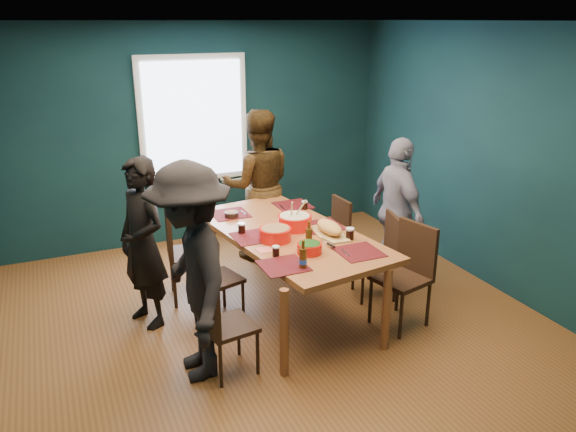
# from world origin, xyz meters

# --- Properties ---
(room) EXTENTS (5.01, 5.01, 2.71)m
(room) POSITION_xyz_m (0.00, 0.27, 1.37)
(room) COLOR brown
(room) RESTS_ON ground
(dining_table) EXTENTS (1.38, 2.28, 0.82)m
(dining_table) POSITION_xyz_m (0.29, 0.23, 0.74)
(dining_table) COLOR #97582D
(dining_table) RESTS_ON floor
(chair_left_far) EXTENTS (0.51, 0.51, 0.99)m
(chair_left_far) POSITION_xyz_m (-0.60, 0.87, 0.58)
(chair_left_far) COLOR black
(chair_left_far) RESTS_ON floor
(chair_left_mid) EXTENTS (0.47, 0.47, 0.85)m
(chair_left_mid) POSITION_xyz_m (-0.47, 0.29, 0.50)
(chair_left_mid) COLOR black
(chair_left_mid) RESTS_ON floor
(chair_left_near) EXTENTS (0.43, 0.43, 0.84)m
(chair_left_near) POSITION_xyz_m (-0.64, -0.54, 0.49)
(chair_left_near) COLOR black
(chair_left_near) RESTS_ON floor
(chair_right_far) EXTENTS (0.39, 0.39, 0.84)m
(chair_right_far) POSITION_xyz_m (1.13, 0.87, 0.49)
(chair_right_far) COLOR black
(chair_right_far) RESTS_ON floor
(chair_right_mid) EXTENTS (0.48, 0.48, 0.87)m
(chair_right_mid) POSITION_xyz_m (1.29, 0.11, 0.51)
(chair_right_mid) COLOR black
(chair_right_mid) RESTS_ON floor
(chair_right_near) EXTENTS (0.53, 0.53, 0.97)m
(chair_right_near) POSITION_xyz_m (1.20, -0.44, 0.56)
(chair_right_near) COLOR black
(chair_right_near) RESTS_ON floor
(person_far_left) EXTENTS (0.58, 0.68, 1.59)m
(person_far_left) POSITION_xyz_m (-1.01, 0.53, 0.80)
(person_far_left) COLOR black
(person_far_left) RESTS_ON floor
(person_back) EXTENTS (0.99, 0.85, 1.77)m
(person_back) POSITION_xyz_m (0.49, 1.58, 0.88)
(person_back) COLOR black
(person_back) RESTS_ON floor
(person_right) EXTENTS (0.44, 0.94, 1.57)m
(person_right) POSITION_xyz_m (1.64, 0.40, 0.79)
(person_right) COLOR white
(person_right) RESTS_ON floor
(person_near_left) EXTENTS (0.71, 1.16, 1.75)m
(person_near_left) POSITION_xyz_m (-0.81, -0.43, 0.88)
(person_near_left) COLOR black
(person_near_left) RESTS_ON floor
(bowl_salad) EXTENTS (0.29, 0.29, 0.12)m
(bowl_salad) POSITION_xyz_m (0.09, 0.08, 0.88)
(bowl_salad) COLOR red
(bowl_salad) RESTS_ON dining_table
(bowl_dumpling) EXTENTS (0.32, 0.32, 0.30)m
(bowl_dumpling) POSITION_xyz_m (0.38, 0.28, 0.89)
(bowl_dumpling) COLOR red
(bowl_dumpling) RESTS_ON dining_table
(bowl_herbs) EXTENTS (0.21, 0.21, 0.09)m
(bowl_herbs) POSITION_xyz_m (0.25, -0.31, 0.87)
(bowl_herbs) COLOR red
(bowl_herbs) RESTS_ON dining_table
(cutting_board) EXTENTS (0.30, 0.60, 0.13)m
(cutting_board) POSITION_xyz_m (0.61, -0.00, 0.88)
(cutting_board) COLOR tan
(cutting_board) RESTS_ON dining_table
(small_bowl) EXTENTS (0.14, 0.14, 0.06)m
(small_bowl) POSITION_xyz_m (-0.07, 0.83, 0.85)
(small_bowl) COLOR black
(small_bowl) RESTS_ON dining_table
(beer_bottle_a) EXTENTS (0.06, 0.06, 0.24)m
(beer_bottle_a) POSITION_xyz_m (0.07, -0.57, 0.90)
(beer_bottle_a) COLOR #46290C
(beer_bottle_a) RESTS_ON dining_table
(beer_bottle_b) EXTENTS (0.06, 0.06, 0.23)m
(beer_bottle_b) POSITION_xyz_m (0.31, -0.18, 0.91)
(beer_bottle_b) COLOR #46290C
(beer_bottle_b) RESTS_ON dining_table
(cola_glass_a) EXTENTS (0.06, 0.06, 0.09)m
(cola_glass_a) POSITION_xyz_m (-0.04, -0.26, 0.87)
(cola_glass_a) COLOR black
(cola_glass_a) RESTS_ON dining_table
(cola_glass_b) EXTENTS (0.08, 0.08, 0.11)m
(cola_glass_b) POSITION_xyz_m (0.73, -0.17, 0.88)
(cola_glass_b) COLOR black
(cola_glass_b) RESTS_ON dining_table
(cola_glass_c) EXTENTS (0.06, 0.06, 0.09)m
(cola_glass_c) POSITION_xyz_m (0.71, 0.77, 0.87)
(cola_glass_c) COLOR black
(cola_glass_c) RESTS_ON dining_table
(cola_glass_d) EXTENTS (0.07, 0.07, 0.10)m
(cola_glass_d) POSITION_xyz_m (-0.13, 0.36, 0.87)
(cola_glass_d) COLOR black
(cola_glass_d) RESTS_ON dining_table
(napkin_a) EXTENTS (0.16, 0.16, 0.00)m
(napkin_a) POSITION_xyz_m (0.70, 0.32, 0.82)
(napkin_a) COLOR #DC5E5C
(napkin_a) RESTS_ON dining_table
(napkin_b) EXTENTS (0.13, 0.13, 0.00)m
(napkin_b) POSITION_xyz_m (-0.08, -0.10, 0.82)
(napkin_b) COLOR #DC5E5C
(napkin_b) RESTS_ON dining_table
(napkin_c) EXTENTS (0.20, 0.20, 0.00)m
(napkin_c) POSITION_xyz_m (0.60, -0.45, 0.82)
(napkin_c) COLOR #DC5E5C
(napkin_c) RESTS_ON dining_table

